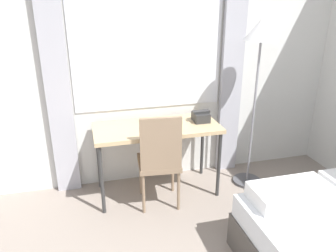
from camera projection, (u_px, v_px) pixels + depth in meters
The scene contains 6 objects.
wall_back_with_window at pixel (126, 61), 3.33m from camera, with size 5.75×0.13×2.70m.
desk at pixel (157, 132), 3.30m from camera, with size 1.26×0.57×0.76m.
desk_chair at pixel (160, 157), 3.11m from camera, with size 0.44×0.44×0.98m.
standing_lamp at pixel (260, 50), 3.19m from camera, with size 0.34×0.34×1.78m.
telephone at pixel (201, 117), 3.39m from camera, with size 0.18×0.17×0.12m.
book at pixel (155, 124), 3.31m from camera, with size 0.25×0.18×0.02m.
Camera 1 is at (-0.41, -0.01, 1.95)m, focal length 35.00 mm.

